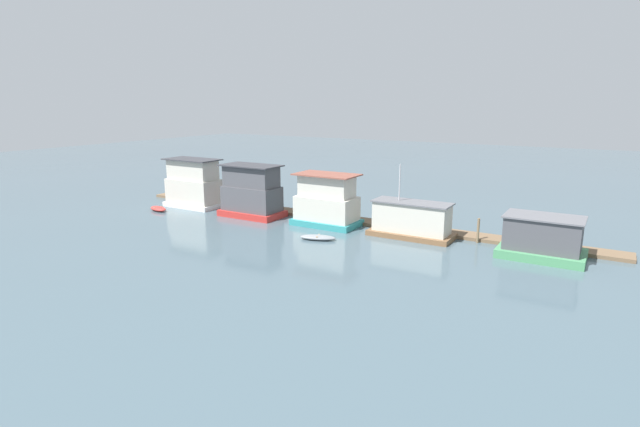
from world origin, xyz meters
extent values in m
plane|color=#475B66|center=(0.00, 0.00, 0.00)|extent=(200.00, 200.00, 0.00)
cube|color=brown|center=(0.00, 2.88, 0.15)|extent=(51.00, 2.20, 0.30)
cube|color=white|center=(-17.28, 0.07, 0.25)|extent=(6.49, 3.52, 0.49)
cube|color=beige|center=(-17.28, 0.07, 1.82)|extent=(5.99, 3.01, 2.66)
cube|color=beige|center=(-17.28, 0.07, 4.22)|extent=(5.55, 2.58, 2.15)
cube|color=#38383D|center=(-17.28, 0.07, 5.36)|extent=(6.29, 3.31, 0.12)
cube|color=red|center=(-8.59, -0.39, 0.32)|extent=(6.51, 3.64, 0.63)
cube|color=#4C4C51|center=(-8.59, -0.39, 1.88)|extent=(5.89, 3.01, 2.50)
cube|color=#4C4C51|center=(-8.59, -0.39, 4.19)|extent=(5.50, 2.62, 2.11)
cube|color=#38383D|center=(-8.59, -0.39, 5.30)|extent=(6.19, 3.31, 0.12)
cube|color=teal|center=(-0.02, 0.28, 0.29)|extent=(6.29, 3.72, 0.58)
cube|color=beige|center=(-0.02, 0.28, 1.70)|extent=(5.71, 3.14, 2.24)
cube|color=beige|center=(-0.02, 0.28, 3.84)|extent=(5.05, 2.49, 2.05)
cube|color=brown|center=(-0.02, 0.28, 4.93)|extent=(6.01, 3.44, 0.12)
cube|color=brown|center=(8.50, 0.45, 0.23)|extent=(7.39, 3.21, 0.46)
cube|color=beige|center=(8.50, 0.45, 1.75)|extent=(6.55, 2.38, 2.59)
cube|color=slate|center=(8.50, 0.45, 3.10)|extent=(6.85, 2.68, 0.12)
cylinder|color=#B2B2B7|center=(7.28, 0.45, 4.77)|extent=(0.12, 0.12, 3.21)
cube|color=#4C9360|center=(19.22, -0.07, 0.33)|extent=(6.23, 4.07, 0.66)
cube|color=#4C4C51|center=(19.22, -0.07, 1.90)|extent=(5.35, 3.19, 2.47)
cube|color=slate|center=(19.22, -0.07, 3.20)|extent=(5.65, 3.49, 0.12)
ellipsoid|color=red|center=(-19.02, -3.65, 0.24)|extent=(2.83, 1.80, 0.48)
cube|color=#997F60|center=(-19.02, -3.65, 0.41)|extent=(0.40, 1.02, 0.08)
ellipsoid|color=gray|center=(1.95, -4.61, 0.21)|extent=(3.34, 2.13, 0.42)
cube|color=#997F60|center=(1.95, -4.61, 0.35)|extent=(0.47, 0.99, 0.08)
cylinder|color=#846B4C|center=(14.03, 1.53, 1.07)|extent=(0.21, 0.21, 2.13)
cylinder|color=brown|center=(-4.07, 1.53, 0.81)|extent=(0.20, 0.20, 1.63)
camera|label=1|loc=(23.45, -40.19, 11.79)|focal=28.00mm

